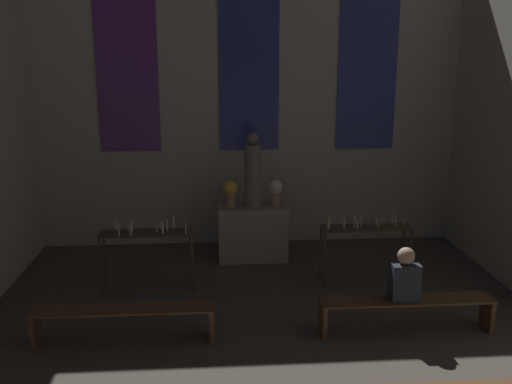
{
  "coord_description": "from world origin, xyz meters",
  "views": [
    {
      "loc": [
        -0.63,
        1.33,
        3.5
      ],
      "look_at": [
        0.0,
        9.95,
        1.39
      ],
      "focal_mm": 40.0,
      "sensor_mm": 36.0,
      "label": 1
    }
  ],
  "objects_px": {
    "pew_back_right": "(407,307)",
    "candle_rack_left": "(147,240)",
    "altar": "(253,232)",
    "flower_vase_right": "(275,191)",
    "statue": "(253,173)",
    "candle_rack_right": "(366,235)",
    "flower_vase_left": "(230,192)",
    "person_seated": "(405,277)",
    "pew_back_left": "(124,316)"
  },
  "relations": [
    {
      "from": "pew_back_right",
      "to": "candle_rack_left",
      "type": "bearing_deg",
      "value": 154.3
    },
    {
      "from": "altar",
      "to": "pew_back_right",
      "type": "xyz_separation_m",
      "value": [
        1.79,
        -2.84,
        -0.14
      ]
    },
    {
      "from": "flower_vase_right",
      "to": "pew_back_right",
      "type": "relative_size",
      "value": 0.21
    },
    {
      "from": "statue",
      "to": "candle_rack_left",
      "type": "bearing_deg",
      "value": -144.96
    },
    {
      "from": "candle_rack_right",
      "to": "statue",
      "type": "bearing_deg",
      "value": 144.99
    },
    {
      "from": "statue",
      "to": "flower_vase_left",
      "type": "relative_size",
      "value": 2.77
    },
    {
      "from": "person_seated",
      "to": "candle_rack_right",
      "type": "bearing_deg",
      "value": 92.26
    },
    {
      "from": "flower_vase_left",
      "to": "candle_rack_left",
      "type": "height_order",
      "value": "flower_vase_left"
    },
    {
      "from": "pew_back_left",
      "to": "person_seated",
      "type": "relative_size",
      "value": 3.2
    },
    {
      "from": "altar",
      "to": "pew_back_left",
      "type": "distance_m",
      "value": 3.36
    },
    {
      "from": "pew_back_right",
      "to": "person_seated",
      "type": "distance_m",
      "value": 0.42
    },
    {
      "from": "flower_vase_left",
      "to": "pew_back_right",
      "type": "xyz_separation_m",
      "value": [
        2.17,
        -2.84,
        -0.88
      ]
    },
    {
      "from": "flower_vase_left",
      "to": "candle_rack_right",
      "type": "xyz_separation_m",
      "value": [
        2.06,
        -1.17,
        -0.45
      ]
    },
    {
      "from": "candle_rack_right",
      "to": "pew_back_right",
      "type": "distance_m",
      "value": 1.72
    },
    {
      "from": "flower_vase_right",
      "to": "pew_back_right",
      "type": "height_order",
      "value": "flower_vase_right"
    },
    {
      "from": "pew_back_right",
      "to": "flower_vase_left",
      "type": "bearing_deg",
      "value": 127.44
    },
    {
      "from": "flower_vase_right",
      "to": "pew_back_right",
      "type": "distance_m",
      "value": 3.29
    },
    {
      "from": "statue",
      "to": "pew_back_right",
      "type": "bearing_deg",
      "value": -57.78
    },
    {
      "from": "candle_rack_right",
      "to": "pew_back_left",
      "type": "bearing_deg",
      "value": -154.28
    },
    {
      "from": "candle_rack_right",
      "to": "person_seated",
      "type": "relative_size",
      "value": 2.01
    },
    {
      "from": "pew_back_right",
      "to": "person_seated",
      "type": "bearing_deg",
      "value": -180.0
    },
    {
      "from": "altar",
      "to": "candle_rack_right",
      "type": "xyz_separation_m",
      "value": [
        1.67,
        -1.17,
        0.29
      ]
    },
    {
      "from": "altar",
      "to": "candle_rack_left",
      "type": "relative_size",
      "value": 0.85
    },
    {
      "from": "pew_back_left",
      "to": "person_seated",
      "type": "height_order",
      "value": "person_seated"
    },
    {
      "from": "flower_vase_left",
      "to": "flower_vase_right",
      "type": "height_order",
      "value": "same"
    },
    {
      "from": "flower_vase_right",
      "to": "flower_vase_left",
      "type": "bearing_deg",
      "value": 180.0
    },
    {
      "from": "candle_rack_left",
      "to": "candle_rack_right",
      "type": "xyz_separation_m",
      "value": [
        3.34,
        0.0,
        -0.0
      ]
    },
    {
      "from": "statue",
      "to": "pew_back_right",
      "type": "xyz_separation_m",
      "value": [
        1.79,
        -2.84,
        -1.2
      ]
    },
    {
      "from": "pew_back_left",
      "to": "pew_back_right",
      "type": "xyz_separation_m",
      "value": [
        3.58,
        0.0,
        0.0
      ]
    },
    {
      "from": "altar",
      "to": "flower_vase_right",
      "type": "distance_m",
      "value": 0.83
    },
    {
      "from": "candle_rack_right",
      "to": "candle_rack_left",
      "type": "bearing_deg",
      "value": -179.98
    },
    {
      "from": "flower_vase_right",
      "to": "pew_back_left",
      "type": "height_order",
      "value": "flower_vase_right"
    },
    {
      "from": "flower_vase_right",
      "to": "candle_rack_left",
      "type": "bearing_deg",
      "value": -150.31
    },
    {
      "from": "pew_back_left",
      "to": "pew_back_right",
      "type": "distance_m",
      "value": 3.58
    },
    {
      "from": "candle_rack_left",
      "to": "altar",
      "type": "bearing_deg",
      "value": 35.04
    },
    {
      "from": "candle_rack_right",
      "to": "altar",
      "type": "bearing_deg",
      "value": 144.99
    },
    {
      "from": "altar",
      "to": "person_seated",
      "type": "distance_m",
      "value": 3.34
    },
    {
      "from": "altar",
      "to": "flower_vase_left",
      "type": "bearing_deg",
      "value": 180.0
    },
    {
      "from": "flower_vase_left",
      "to": "flower_vase_right",
      "type": "xyz_separation_m",
      "value": [
        0.77,
        0.0,
        0.0
      ]
    },
    {
      "from": "statue",
      "to": "pew_back_right",
      "type": "relative_size",
      "value": 0.57
    },
    {
      "from": "altar",
      "to": "flower_vase_left",
      "type": "xyz_separation_m",
      "value": [
        -0.38,
        0.0,
        0.74
      ]
    },
    {
      "from": "flower_vase_right",
      "to": "person_seated",
      "type": "height_order",
      "value": "flower_vase_right"
    },
    {
      "from": "candle_rack_left",
      "to": "statue",
      "type": "bearing_deg",
      "value": 35.04
    },
    {
      "from": "altar",
      "to": "person_seated",
      "type": "relative_size",
      "value": 1.7
    },
    {
      "from": "candle_rack_left",
      "to": "flower_vase_right",
      "type": "bearing_deg",
      "value": 29.69
    },
    {
      "from": "candle_rack_right",
      "to": "flower_vase_left",
      "type": "bearing_deg",
      "value": 150.34
    },
    {
      "from": "statue",
      "to": "pew_back_right",
      "type": "height_order",
      "value": "statue"
    },
    {
      "from": "statue",
      "to": "pew_back_right",
      "type": "distance_m",
      "value": 3.56
    },
    {
      "from": "pew_back_right",
      "to": "altar",
      "type": "bearing_deg",
      "value": 122.22
    },
    {
      "from": "flower_vase_right",
      "to": "candle_rack_right",
      "type": "height_order",
      "value": "flower_vase_right"
    }
  ]
}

